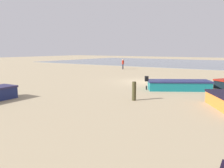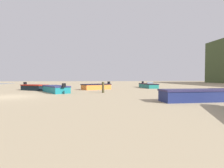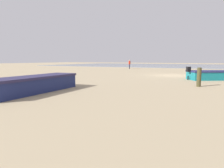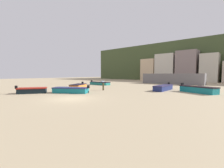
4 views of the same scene
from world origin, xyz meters
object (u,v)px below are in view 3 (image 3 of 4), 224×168
Objects in this scene: boat_teal_3 at (217,75)px; beach_walker_foreground at (130,64)px; mooring_post_near_water at (199,77)px; boat_navy_4 at (34,84)px.

beach_walker_foreground is at bearing -167.41° from boat_teal_3.
boat_teal_3 is 3.06× the size of beach_walker_foreground.
boat_teal_3 is 5.38m from mooring_post_near_water.
beach_walker_foreground reaches higher than mooring_post_near_water.
boat_navy_4 is at bearing 39.95° from mooring_post_near_water.
boat_navy_4 is (8.44, 11.39, 0.03)m from boat_teal_3.
boat_teal_3 is 19.86m from beach_walker_foreground.
beach_walker_foreground is (5.23, -25.78, 0.53)m from boat_navy_4.
boat_navy_4 reaches higher than boat_teal_3.
boat_navy_4 is at bearing 170.51° from beach_walker_foreground.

